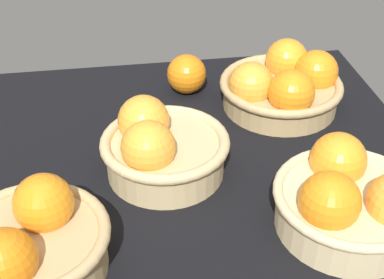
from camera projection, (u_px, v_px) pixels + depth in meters
market_tray at (175, 170)px, 91.15cm from camera, size 84.00×72.00×3.00cm
basket_far_left at (351, 200)px, 75.47cm from camera, size 21.51×21.51×11.47cm
basket_far_right at (30, 244)px, 68.76cm from camera, size 20.35×20.35×11.93cm
basket_near_left at (283, 85)px, 102.16cm from camera, size 22.88×22.88×10.82cm
basket_center at (160, 147)px, 85.55cm from camera, size 20.24×20.24×11.78cm
loose_orange_back_gap at (187, 74)px, 107.19cm from camera, size 7.70×7.70×7.70cm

